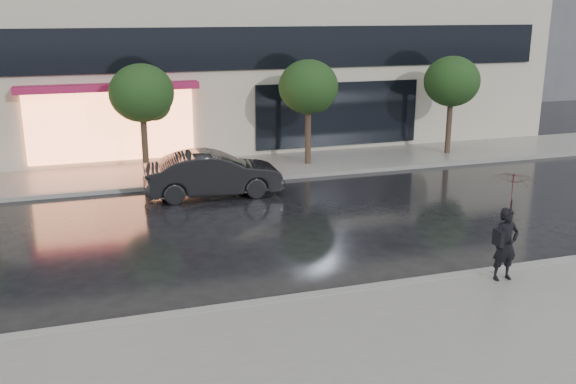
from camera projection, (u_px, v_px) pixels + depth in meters
name	position (u px, v px, depth m)	size (l,w,h in m)	color
ground	(331.00, 277.00, 14.25)	(120.00, 120.00, 0.00)	black
sidewalk_near	(398.00, 344.00, 11.26)	(60.00, 4.50, 0.12)	slate
sidewalk_far	(229.00, 169.00, 23.62)	(60.00, 3.50, 0.12)	slate
curb_near	(348.00, 292.00, 13.32)	(60.00, 0.25, 0.14)	gray
curb_far	(240.00, 180.00, 22.02)	(60.00, 0.25, 0.14)	gray
tree_mid_west	(144.00, 95.00, 21.77)	(2.20, 2.20, 3.99)	#33261C
tree_mid_east	(310.00, 89.00, 23.54)	(2.20, 2.20, 3.99)	#33261C
tree_far_east	(453.00, 83.00, 25.30)	(2.20, 2.20, 3.99)	#33261C
parked_car	(213.00, 174.00, 20.26)	(1.51, 4.33, 1.43)	black
pedestrian_with_umbrella	(511.00, 208.00, 13.41)	(1.02, 1.04, 2.36)	black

